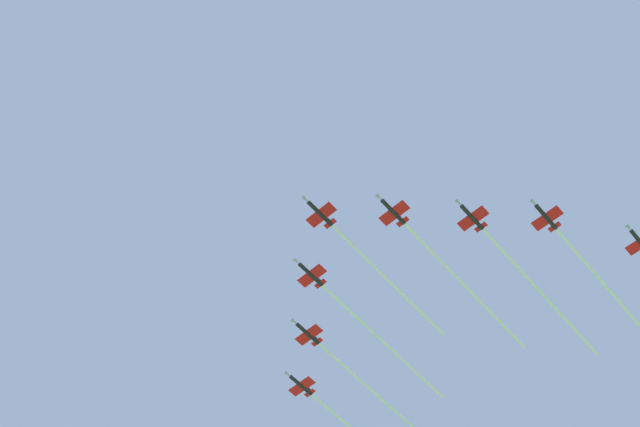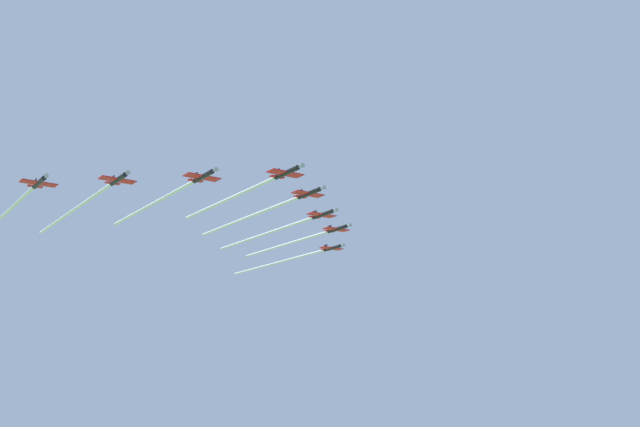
% 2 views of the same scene
% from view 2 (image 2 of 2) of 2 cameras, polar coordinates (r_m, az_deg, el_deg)
% --- Properties ---
extents(jet_lead, '(20.60, 58.15, 2.43)m').
position_cam_2_polar(jet_lead, '(173.07, -5.82, 1.95)').
color(jet_lead, black).
extents(jet_port_inner, '(22.74, 65.06, 2.43)m').
position_cam_2_polar(jet_port_inner, '(193.46, -4.31, 0.32)').
color(jet_port_inner, black).
extents(jet_starboard_inner, '(22.39, 63.93, 2.43)m').
position_cam_2_polar(jet_starboard_inner, '(180.24, -12.28, 1.46)').
color(jet_starboard_inner, black).
extents(jet_port_outer, '(23.06, 66.11, 2.43)m').
position_cam_2_polar(jet_port_outer, '(213.59, -3.04, -1.18)').
color(jet_port_outer, black).
extents(jet_starboard_outer, '(26.05, 75.76, 2.43)m').
position_cam_2_polar(jet_starboard_outer, '(194.64, -18.61, 0.88)').
color(jet_starboard_outer, black).
extents(jet_center_rear, '(21.61, 61.42, 2.43)m').
position_cam_2_polar(jet_center_rear, '(230.29, -1.37, -2.10)').
color(jet_center_rear, black).
extents(jet_port_trail, '(25.33, 73.44, 2.43)m').
position_cam_2_polar(jet_port_trail, '(202.71, -23.55, 0.73)').
color(jet_port_trail, black).
extents(jet_starboard_trail, '(25.63, 74.41, 2.43)m').
position_cam_2_polar(jet_starboard_trail, '(261.94, -2.21, -3.68)').
color(jet_starboard_trail, black).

